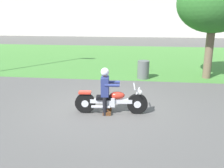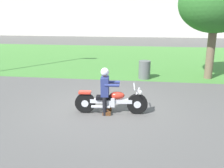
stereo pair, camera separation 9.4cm
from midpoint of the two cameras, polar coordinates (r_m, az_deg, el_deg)
ground at (r=7.71m, az=-1.63°, el=-5.95°), size 120.00×120.00×0.00m
grass_verge at (r=16.86m, az=3.68°, el=6.17°), size 60.00×12.00×0.01m
motorcycle_lead at (r=7.32m, az=0.21°, el=-3.97°), size 2.16×0.66×0.86m
rider_lead at (r=7.20m, az=-1.13°, el=-0.75°), size 0.57×0.49×1.38m
tree_roadside at (r=11.88m, az=23.14°, el=16.74°), size 3.15×3.15×4.57m
trash_can at (r=11.34m, az=7.76°, el=3.29°), size 0.53×0.53×0.82m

